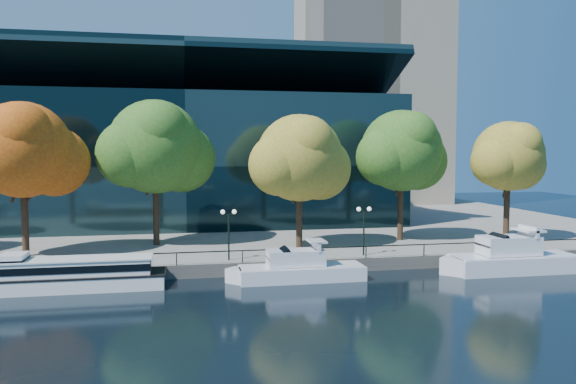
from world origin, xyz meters
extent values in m
plane|color=black|center=(0.00, 0.00, 0.00)|extent=(160.00, 160.00, 0.00)
cube|color=slate|center=(0.00, 36.50, 0.50)|extent=(90.00, 67.00, 1.00)
cube|color=#47443F|center=(0.00, 3.05, 0.50)|extent=(90.00, 0.25, 1.00)
cube|color=black|center=(0.00, 3.25, 1.95)|extent=(88.20, 0.08, 0.08)
cube|color=black|center=(0.00, 3.25, 1.45)|extent=(0.07, 0.07, 0.90)
cube|color=black|center=(-4.00, 32.00, 8.00)|extent=(50.00, 24.00, 16.00)
cube|color=black|center=(-4.00, 28.00, 17.50)|extent=(50.00, 17.14, 7.86)
cube|color=tan|center=(28.00, 55.00, 32.50)|extent=(22.00, 22.00, 65.00)
cube|color=white|center=(-12.13, 1.15, 0.49)|extent=(12.54, 3.05, 0.99)
cube|color=black|center=(-12.13, 1.15, 1.00)|extent=(12.79, 3.11, 0.11)
cube|color=white|center=(-11.68, 1.15, 1.57)|extent=(9.78, 2.50, 1.08)
cube|color=black|center=(-11.68, 1.15, 1.61)|extent=(9.91, 2.56, 0.49)
cube|color=white|center=(-11.68, 1.15, 2.15)|extent=(10.03, 2.62, 0.09)
cube|color=white|center=(-15.89, 1.15, 1.84)|extent=(1.61, 2.13, 1.61)
cube|color=black|center=(-15.89, 1.15, 2.02)|extent=(1.66, 2.19, 0.63)
cube|color=silver|center=(4.14, 0.80, 0.53)|extent=(9.33, 2.67, 1.07)
cube|color=silver|center=(-0.52, 0.80, 0.53)|extent=(2.04, 2.04, 1.07)
cube|color=silver|center=(4.14, 0.80, 1.08)|extent=(9.15, 2.61, 0.07)
cube|color=silver|center=(3.68, 0.80, 1.73)|extent=(4.20, 2.00, 1.16)
cube|color=black|center=(2.46, 0.80, 1.82)|extent=(1.84, 1.92, 1.46)
cube|color=silver|center=(5.26, 0.80, 2.58)|extent=(0.22, 2.08, 0.71)
cube|color=silver|center=(5.26, 0.80, 2.93)|extent=(1.24, 2.08, 0.13)
cube|color=silver|center=(21.31, 0.31, 0.67)|extent=(10.08, 3.13, 1.34)
cube|color=silver|center=(16.27, 0.31, 0.67)|extent=(2.47, 2.47, 1.34)
cube|color=silver|center=(21.31, 0.31, 1.37)|extent=(9.88, 3.07, 0.09)
cube|color=silver|center=(20.80, 0.31, 2.18)|extent=(4.53, 2.35, 1.46)
cube|color=black|center=(19.49, 0.31, 2.30)|extent=(2.05, 2.26, 1.69)
cube|color=silver|center=(22.52, 0.31, 3.25)|extent=(0.28, 2.45, 0.90)
cube|color=silver|center=(22.52, 0.31, 3.36)|extent=(1.57, 2.45, 0.17)
cylinder|color=black|center=(-17.20, 9.56, 4.49)|extent=(0.56, 0.56, 6.98)
cylinder|color=black|center=(-16.70, 9.76, 7.23)|extent=(1.13, 1.70, 3.50)
cylinder|color=black|center=(-17.60, 9.26, 6.98)|extent=(1.04, 1.18, 3.13)
sphere|color=#9A330C|center=(-17.20, 9.56, 9.72)|extent=(7.85, 7.85, 7.85)
sphere|color=#9A330C|center=(-15.04, 10.74, 8.74)|extent=(5.89, 5.89, 5.89)
sphere|color=#9A330C|center=(-16.81, 7.99, 11.10)|extent=(4.71, 4.71, 4.71)
cylinder|color=black|center=(-6.85, 13.16, 4.60)|extent=(0.56, 0.56, 7.21)
cylinder|color=black|center=(-6.35, 13.36, 7.43)|extent=(1.16, 1.75, 3.61)
cylinder|color=black|center=(-7.25, 12.86, 7.18)|extent=(1.06, 1.20, 3.23)
sphere|color=#2B581B|center=(-6.85, 13.16, 10.01)|extent=(8.57, 8.57, 8.57)
sphere|color=#2B581B|center=(-4.49, 14.44, 8.94)|extent=(6.43, 6.43, 6.43)
sphere|color=#2B581B|center=(-8.99, 12.30, 9.37)|extent=(6.00, 6.00, 6.00)
sphere|color=#2B581B|center=(-6.42, 11.44, 11.51)|extent=(5.14, 5.14, 5.14)
cylinder|color=black|center=(5.77, 9.25, 4.20)|extent=(0.56, 0.56, 6.41)
cylinder|color=black|center=(6.27, 9.45, 6.72)|extent=(1.07, 1.59, 3.22)
cylinder|color=black|center=(5.37, 8.95, 6.49)|extent=(0.98, 1.11, 2.88)
sphere|color=olive|center=(5.77, 9.25, 9.01)|extent=(7.75, 7.75, 7.75)
sphere|color=olive|center=(7.91, 10.41, 8.04)|extent=(5.81, 5.81, 5.81)
sphere|color=olive|center=(3.84, 8.47, 8.43)|extent=(5.42, 5.42, 5.42)
sphere|color=olive|center=(6.16, 7.70, 10.36)|extent=(4.65, 4.65, 4.65)
cylinder|color=black|center=(16.32, 11.55, 4.46)|extent=(0.56, 0.56, 6.92)
cylinder|color=black|center=(16.82, 11.75, 7.18)|extent=(1.13, 1.69, 3.47)
cylinder|color=black|center=(15.92, 11.25, 6.93)|extent=(1.04, 1.17, 3.10)
sphere|color=#2B581B|center=(16.32, 11.55, 9.65)|extent=(7.83, 7.83, 7.83)
sphere|color=#2B581B|center=(18.47, 12.73, 8.68)|extent=(5.87, 5.87, 5.87)
sphere|color=#2B581B|center=(14.36, 10.77, 9.07)|extent=(5.48, 5.48, 5.48)
sphere|color=#2B581B|center=(16.71, 9.99, 11.02)|extent=(4.70, 4.70, 4.70)
cylinder|color=black|center=(26.19, 9.20, 4.25)|extent=(0.56, 0.56, 6.51)
cylinder|color=black|center=(26.69, 9.40, 6.81)|extent=(1.08, 1.61, 3.27)
cylinder|color=black|center=(25.79, 8.90, 6.58)|extent=(0.99, 1.12, 2.92)
sphere|color=olive|center=(26.19, 9.20, 9.13)|extent=(6.67, 6.67, 6.67)
sphere|color=olive|center=(28.03, 10.20, 8.30)|extent=(5.00, 5.00, 5.00)
sphere|color=olive|center=(24.52, 8.53, 8.63)|extent=(4.67, 4.67, 4.67)
sphere|color=olive|center=(26.53, 7.86, 10.30)|extent=(4.00, 4.00, 4.00)
cylinder|color=black|center=(-0.94, 4.50, 2.80)|extent=(0.14, 0.14, 3.60)
cube|color=black|center=(-0.94, 4.50, 4.65)|extent=(0.90, 0.06, 0.06)
sphere|color=white|center=(-1.39, 4.50, 4.85)|extent=(0.36, 0.36, 0.36)
sphere|color=white|center=(-0.49, 4.50, 4.85)|extent=(0.36, 0.36, 0.36)
cylinder|color=black|center=(10.22, 4.50, 2.80)|extent=(0.14, 0.14, 3.60)
cube|color=black|center=(10.22, 4.50, 4.65)|extent=(0.90, 0.06, 0.06)
sphere|color=white|center=(9.77, 4.50, 4.85)|extent=(0.36, 0.36, 0.36)
sphere|color=white|center=(10.67, 4.50, 4.85)|extent=(0.36, 0.36, 0.36)
camera|label=1|loc=(-4.74, -39.44, 9.61)|focal=35.00mm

